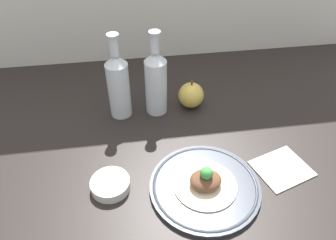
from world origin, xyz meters
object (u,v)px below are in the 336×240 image
at_px(cider_bottle_left, 118,84).
at_px(plate, 205,186).
at_px(cider_bottle_right, 156,81).
at_px(plated_food, 206,181).
at_px(apple, 191,95).
at_px(dipping_bowl, 110,185).

bearing_deg(cider_bottle_left, plate, -59.20).
xyz_separation_m(plate, cider_bottle_left, (-0.21, 0.35, 0.11)).
bearing_deg(cider_bottle_right, plated_food, -75.82).
xyz_separation_m(apple, dipping_bowl, (-0.28, -0.32, -0.03)).
bearing_deg(plated_food, dipping_bowl, 171.45).
bearing_deg(plate, cider_bottle_right, 104.18).
relative_size(plated_food, apple, 1.62).
distance_m(plate, dipping_bowl, 0.25).
bearing_deg(cider_bottle_right, apple, 4.24).
xyz_separation_m(plated_food, cider_bottle_right, (-0.09, 0.35, 0.09)).
height_order(plate, plated_food, plated_food).
bearing_deg(plate, plated_food, -116.57).
bearing_deg(cider_bottle_left, dipping_bowl, -97.34).
height_order(cider_bottle_left, apple, cider_bottle_left).
height_order(cider_bottle_left, cider_bottle_right, same).
xyz_separation_m(cider_bottle_left, cider_bottle_right, (0.12, 0.00, 0.00)).
xyz_separation_m(cider_bottle_right, apple, (0.12, 0.01, -0.07)).
bearing_deg(plate, apple, 84.89).
bearing_deg(apple, cider_bottle_left, -177.87).
bearing_deg(plated_food, cider_bottle_right, 104.18).
relative_size(plate, plated_food, 1.75).
bearing_deg(cider_bottle_right, cider_bottle_left, 180.00).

